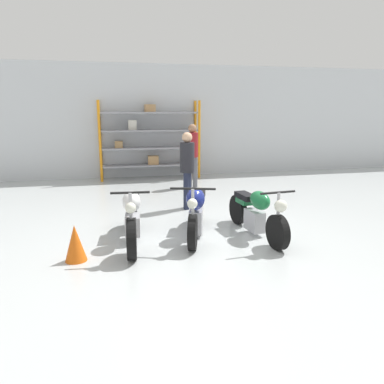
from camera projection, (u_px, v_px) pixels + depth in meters
name	position (u px, v px, depth m)	size (l,w,h in m)	color
ground_plane	(197.00, 235.00, 6.65)	(30.00, 30.00, 0.00)	#B2B7B7
back_wall	(152.00, 121.00, 12.14)	(30.00, 0.08, 3.60)	silver
shelving_rack	(150.00, 139.00, 11.89)	(3.17, 0.63, 2.46)	orange
motorcycle_white	(132.00, 217.00, 6.22)	(0.57, 2.10, 1.02)	black
motorcycle_blue	(196.00, 211.00, 6.54)	(0.90, 1.92, 1.00)	black
motorcycle_green	(256.00, 212.00, 6.55)	(0.61, 2.03, 0.94)	black
person_browsing	(192.00, 150.00, 10.54)	(0.45, 0.45, 1.78)	#595960
person_near_rack	(187.00, 164.00, 8.24)	(0.43, 0.43, 1.70)	#1E2338
traffic_cone	(75.00, 243.00, 5.47)	(0.32, 0.32, 0.55)	orange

